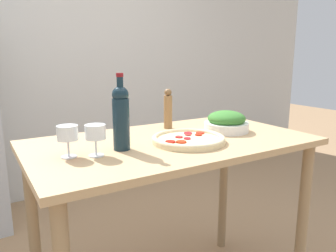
% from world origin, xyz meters
% --- Properties ---
extents(wall_back, '(6.40, 0.06, 2.60)m').
position_xyz_m(wall_back, '(0.00, 1.88, 1.30)').
color(wall_back, silver).
rests_on(wall_back, ground_plane).
extents(prep_counter, '(1.35, 0.75, 0.94)m').
position_xyz_m(prep_counter, '(0.00, 0.00, 0.80)').
color(prep_counter, tan).
rests_on(prep_counter, ground_plane).
extents(wine_bottle, '(0.07, 0.07, 0.33)m').
position_xyz_m(wine_bottle, '(-0.28, -0.04, 1.08)').
color(wine_bottle, '#142833').
rests_on(wine_bottle, prep_counter).
extents(wine_glass_near, '(0.08, 0.08, 0.13)m').
position_xyz_m(wine_glass_near, '(-0.40, -0.07, 1.03)').
color(wine_glass_near, silver).
rests_on(wine_glass_near, prep_counter).
extents(wine_glass_far, '(0.08, 0.08, 0.13)m').
position_xyz_m(wine_glass_far, '(-0.50, -0.03, 1.03)').
color(wine_glass_far, silver).
rests_on(wine_glass_far, prep_counter).
extents(pepper_mill, '(0.05, 0.05, 0.22)m').
position_xyz_m(pepper_mill, '(0.12, 0.23, 1.04)').
color(pepper_mill, olive).
rests_on(pepper_mill, prep_counter).
extents(salad_bowl, '(0.24, 0.24, 0.11)m').
position_xyz_m(salad_bowl, '(0.34, -0.00, 0.99)').
color(salad_bowl, white).
rests_on(salad_bowl, prep_counter).
extents(homemade_pizza, '(0.34, 0.34, 0.03)m').
position_xyz_m(homemade_pizza, '(0.04, -0.08, 0.95)').
color(homemade_pizza, beige).
rests_on(homemade_pizza, prep_counter).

